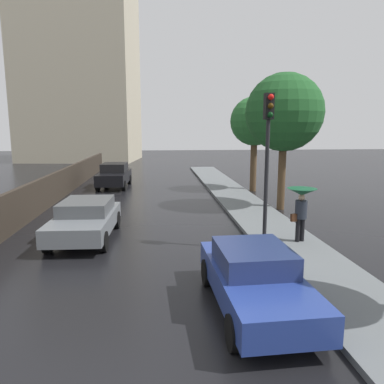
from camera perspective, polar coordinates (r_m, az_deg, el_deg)
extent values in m
cube|color=slate|center=(12.90, -16.31, -4.53)|extent=(1.96, 4.16, 0.55)
cube|color=#494D50|center=(13.05, -16.15, -2.14)|extent=(1.67, 2.14, 0.43)
cylinder|color=black|center=(11.53, -13.68, -7.54)|extent=(0.24, 0.64, 0.64)
cylinder|color=black|center=(11.95, -21.63, -7.35)|extent=(0.24, 0.64, 0.64)
cylinder|color=black|center=(14.10, -11.73, -4.27)|extent=(0.24, 0.64, 0.64)
cylinder|color=black|center=(14.44, -18.30, -4.24)|extent=(0.24, 0.64, 0.64)
cube|color=navy|center=(7.83, 9.75, -13.78)|extent=(1.78, 4.06, 0.55)
cube|color=navy|center=(7.77, 9.54, -9.98)|extent=(1.49, 1.75, 0.45)
cylinder|color=black|center=(8.95, 2.45, -12.45)|extent=(0.24, 0.64, 0.63)
cylinder|color=black|center=(9.31, 11.75, -11.75)|extent=(0.24, 0.64, 0.63)
cylinder|color=black|center=(6.64, 6.66, -20.99)|extent=(0.24, 0.64, 0.63)
cylinder|color=black|center=(7.11, 19.13, -19.23)|extent=(0.24, 0.64, 0.63)
cube|color=black|center=(23.87, -12.04, 2.27)|extent=(1.90, 4.23, 0.68)
cube|color=black|center=(23.96, -12.03, 3.77)|extent=(1.59, 1.99, 0.54)
cylinder|color=black|center=(22.46, -10.61, 0.97)|extent=(0.25, 0.63, 0.62)
cylinder|color=black|center=(22.73, -14.51, 0.93)|extent=(0.25, 0.63, 0.62)
cylinder|color=black|center=(25.15, -9.75, 1.94)|extent=(0.25, 0.63, 0.62)
cylinder|color=black|center=(25.39, -13.25, 1.89)|extent=(0.25, 0.63, 0.62)
cylinder|color=black|center=(12.18, 16.18, -5.74)|extent=(0.14, 0.14, 0.75)
cylinder|color=black|center=(12.29, 16.84, -5.63)|extent=(0.14, 0.14, 0.75)
cylinder|color=#232833|center=(12.08, 16.67, -2.63)|extent=(0.37, 0.37, 0.58)
sphere|color=tan|center=(12.00, 16.76, -0.80)|extent=(0.20, 0.20, 0.20)
cube|color=#3F2314|center=(11.97, 15.61, -3.88)|extent=(0.22, 0.15, 0.24)
cylinder|color=#4C4C51|center=(12.02, 16.74, -1.19)|extent=(0.02, 0.02, 0.74)
cone|color=#144C2D|center=(11.97, 16.80, 0.02)|extent=(0.92, 0.92, 0.22)
cylinder|color=black|center=(11.20, 11.49, 1.18)|extent=(0.12, 0.12, 3.84)
cube|color=black|center=(11.10, 11.91, 12.96)|extent=(0.26, 0.26, 0.75)
sphere|color=red|center=(10.95, 12.23, 14.31)|extent=(0.17, 0.17, 0.17)
sphere|color=#392405|center=(10.93, 12.18, 13.00)|extent=(0.17, 0.17, 0.17)
sphere|color=black|center=(10.92, 12.13, 11.69)|extent=(0.17, 0.17, 0.17)
cylinder|color=#4C3823|center=(17.32, 13.83, 2.60)|extent=(0.34, 0.34, 3.22)
sphere|color=#1E5123|center=(17.20, 14.22, 11.97)|extent=(3.48, 3.48, 3.48)
cylinder|color=#4C3823|center=(22.16, 9.56, 4.19)|extent=(0.38, 0.38, 3.15)
sphere|color=#28662D|center=(22.06, 9.76, 10.86)|extent=(2.86, 2.86, 2.86)
cube|color=#B2A88E|center=(46.24, -17.34, 20.02)|extent=(13.54, 10.47, 24.42)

